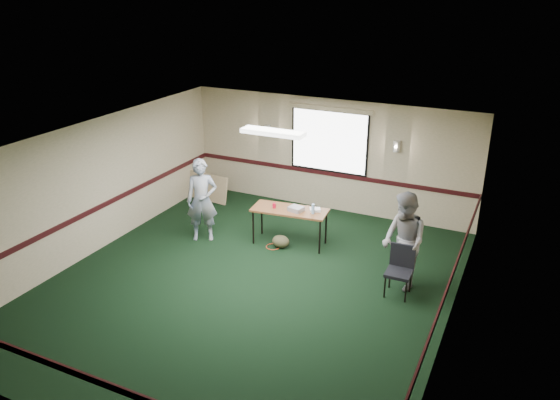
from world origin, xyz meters
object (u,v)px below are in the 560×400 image
at_px(conference_chair, 400,266).
at_px(person_right, 404,241).
at_px(projector, 296,209).
at_px(folding_table, 290,212).
at_px(person_left, 202,200).

bearing_deg(conference_chair, person_right, 95.83).
bearing_deg(projector, conference_chair, -7.03).
xyz_separation_m(folding_table, projector, (0.15, -0.03, 0.10)).
xyz_separation_m(folding_table, person_left, (-1.77, -0.59, 0.17)).
bearing_deg(folding_table, projector, -17.28).
bearing_deg(person_left, conference_chair, -33.02).
relative_size(projector, conference_chair, 0.31).
bearing_deg(projector, person_right, -1.94).
distance_m(conference_chair, person_right, 0.45).
distance_m(folding_table, person_right, 2.64).
xyz_separation_m(projector, person_right, (2.39, -0.66, 0.07)).
distance_m(person_left, person_right, 4.32).
distance_m(folding_table, conference_chair, 2.75).
height_order(folding_table, person_left, person_left).
height_order(folding_table, conference_chair, conference_chair).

